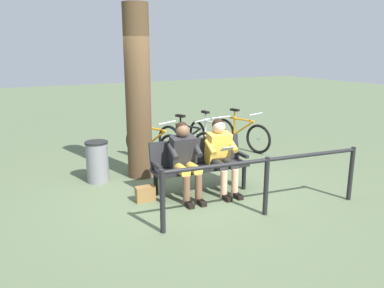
{
  "coord_description": "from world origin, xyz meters",
  "views": [
    {
      "loc": [
        2.8,
        5.39,
        2.31
      ],
      "look_at": [
        -0.18,
        -0.1,
        0.75
      ],
      "focal_mm": 36.06,
      "sensor_mm": 36.0,
      "label": 1
    }
  ],
  "objects_px": {
    "handbag": "(145,194)",
    "bicycle_red": "(240,134)",
    "bicycle_purple": "(153,145)",
    "bench": "(199,161)",
    "person_reading": "(221,152)",
    "bicycle_blue": "(187,142)",
    "bicycle_orange": "(210,137)",
    "tree_trunk": "(138,94)",
    "person_companion": "(185,157)",
    "litter_bin": "(97,162)"
  },
  "relations": [
    {
      "from": "handbag",
      "to": "bicycle_red",
      "type": "relative_size",
      "value": 0.18
    },
    {
      "from": "handbag",
      "to": "bicycle_purple",
      "type": "height_order",
      "value": "bicycle_purple"
    },
    {
      "from": "bench",
      "to": "person_reading",
      "type": "relative_size",
      "value": 1.36
    },
    {
      "from": "person_reading",
      "to": "bicycle_blue",
      "type": "distance_m",
      "value": 2.02
    },
    {
      "from": "bicycle_orange",
      "to": "bicycle_purple",
      "type": "bearing_deg",
      "value": -91.84
    },
    {
      "from": "bicycle_blue",
      "to": "bicycle_purple",
      "type": "distance_m",
      "value": 0.74
    },
    {
      "from": "bench",
      "to": "tree_trunk",
      "type": "bearing_deg",
      "value": -59.29
    },
    {
      "from": "person_companion",
      "to": "person_reading",
      "type": "bearing_deg",
      "value": 179.95
    },
    {
      "from": "bench",
      "to": "bicycle_blue",
      "type": "relative_size",
      "value": 1.03
    },
    {
      "from": "bicycle_red",
      "to": "handbag",
      "type": "bearing_deg",
      "value": -75.64
    },
    {
      "from": "bench",
      "to": "bicycle_purple",
      "type": "height_order",
      "value": "bicycle_purple"
    },
    {
      "from": "handbag",
      "to": "person_reading",
      "type": "bearing_deg",
      "value": 171.89
    },
    {
      "from": "tree_trunk",
      "to": "litter_bin",
      "type": "height_order",
      "value": "tree_trunk"
    },
    {
      "from": "tree_trunk",
      "to": "litter_bin",
      "type": "relative_size",
      "value": 4.18
    },
    {
      "from": "litter_bin",
      "to": "bicycle_purple",
      "type": "height_order",
      "value": "bicycle_purple"
    },
    {
      "from": "tree_trunk",
      "to": "bicycle_red",
      "type": "xyz_separation_m",
      "value": [
        -2.75,
        -0.71,
        -1.17
      ]
    },
    {
      "from": "person_reading",
      "to": "litter_bin",
      "type": "bearing_deg",
      "value": -36.24
    },
    {
      "from": "tree_trunk",
      "to": "litter_bin",
      "type": "distance_m",
      "value": 1.4
    },
    {
      "from": "handbag",
      "to": "person_companion",
      "type": "bearing_deg",
      "value": 168.17
    },
    {
      "from": "bicycle_red",
      "to": "bicycle_blue",
      "type": "xyz_separation_m",
      "value": [
        1.46,
        0.11,
        0.0
      ]
    },
    {
      "from": "bicycle_blue",
      "to": "bicycle_orange",
      "type": "bearing_deg",
      "value": 81.95
    },
    {
      "from": "bench",
      "to": "bicycle_blue",
      "type": "xyz_separation_m",
      "value": [
        -0.71,
        -1.77,
        -0.15
      ]
    },
    {
      "from": "handbag",
      "to": "bicycle_blue",
      "type": "relative_size",
      "value": 0.19
    },
    {
      "from": "bicycle_purple",
      "to": "handbag",
      "type": "bearing_deg",
      "value": -47.46
    },
    {
      "from": "person_reading",
      "to": "person_companion",
      "type": "xyz_separation_m",
      "value": [
        0.64,
        -0.05,
        -0.0
      ]
    },
    {
      "from": "person_companion",
      "to": "litter_bin",
      "type": "height_order",
      "value": "person_companion"
    },
    {
      "from": "bench",
      "to": "person_reading",
      "type": "xyz_separation_m",
      "value": [
        -0.31,
        0.19,
        0.16
      ]
    },
    {
      "from": "bench",
      "to": "litter_bin",
      "type": "distance_m",
      "value": 1.83
    },
    {
      "from": "person_companion",
      "to": "litter_bin",
      "type": "bearing_deg",
      "value": -49.01
    },
    {
      "from": "person_reading",
      "to": "handbag",
      "type": "distance_m",
      "value": 1.39
    },
    {
      "from": "tree_trunk",
      "to": "bicycle_red",
      "type": "height_order",
      "value": "tree_trunk"
    },
    {
      "from": "bicycle_red",
      "to": "bicycle_purple",
      "type": "xyz_separation_m",
      "value": [
        2.19,
        -0.01,
        0.0
      ]
    },
    {
      "from": "person_companion",
      "to": "bicycle_blue",
      "type": "distance_m",
      "value": 2.2
    },
    {
      "from": "bicycle_red",
      "to": "bicycle_purple",
      "type": "relative_size",
      "value": 1.02
    },
    {
      "from": "bicycle_orange",
      "to": "handbag",
      "type": "bearing_deg",
      "value": -53.47
    },
    {
      "from": "handbag",
      "to": "litter_bin",
      "type": "bearing_deg",
      "value": -72.29
    },
    {
      "from": "person_companion",
      "to": "bicycle_blue",
      "type": "height_order",
      "value": "person_companion"
    },
    {
      "from": "bench",
      "to": "handbag",
      "type": "bearing_deg",
      "value": 4.86
    },
    {
      "from": "bicycle_red",
      "to": "bench",
      "type": "bearing_deg",
      "value": -65.91
    },
    {
      "from": "person_companion",
      "to": "tree_trunk",
      "type": "height_order",
      "value": "tree_trunk"
    },
    {
      "from": "person_reading",
      "to": "bicycle_red",
      "type": "bearing_deg",
      "value": -127.72
    },
    {
      "from": "litter_bin",
      "to": "bicycle_purple",
      "type": "distance_m",
      "value": 1.49
    },
    {
      "from": "person_reading",
      "to": "bicycle_blue",
      "type": "height_order",
      "value": "person_reading"
    },
    {
      "from": "bicycle_red",
      "to": "bicycle_blue",
      "type": "height_order",
      "value": "same"
    },
    {
      "from": "handbag",
      "to": "bicycle_orange",
      "type": "relative_size",
      "value": 0.18
    },
    {
      "from": "tree_trunk",
      "to": "bench",
      "type": "bearing_deg",
      "value": 116.37
    },
    {
      "from": "person_companion",
      "to": "bicycle_blue",
      "type": "relative_size",
      "value": 0.76
    },
    {
      "from": "person_companion",
      "to": "bicycle_blue",
      "type": "bearing_deg",
      "value": -114.36
    },
    {
      "from": "person_reading",
      "to": "bicycle_purple",
      "type": "distance_m",
      "value": 2.13
    },
    {
      "from": "person_reading",
      "to": "bicycle_red",
      "type": "height_order",
      "value": "person_reading"
    }
  ]
}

